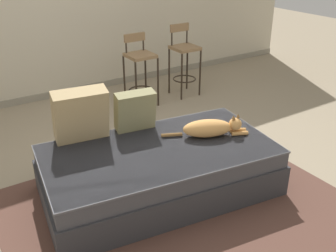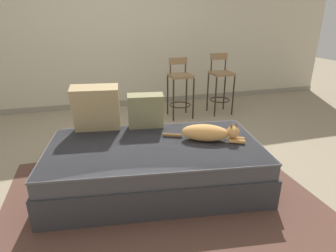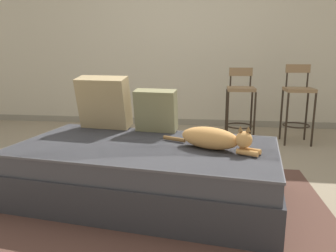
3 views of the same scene
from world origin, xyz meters
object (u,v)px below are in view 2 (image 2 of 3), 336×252
cat (209,133)px  bar_stool_near_window (180,85)px  throw_pillow_middle (146,111)px  bar_stool_by_doorway (221,81)px  throw_pillow_corner (96,108)px  couch (155,165)px

cat → bar_stool_near_window: size_ratio=0.78×
throw_pillow_middle → bar_stool_near_window: bar_stool_near_window is taller
cat → bar_stool_by_doorway: bearing=61.2°
throw_pillow_corner → bar_stool_near_window: bearing=45.5°
throw_pillow_corner → cat: bearing=-29.1°
throw_pillow_corner → throw_pillow_middle: bearing=-7.9°
throw_pillow_middle → cat: bearing=-44.0°
cat → bar_stool_near_window: bar_stool_near_window is taller
throw_pillow_middle → bar_stool_by_doorway: bar_stool_by_doorway is taller
cat → bar_stool_near_window: bearing=79.6°
couch → bar_stool_by_doorway: (1.48, 1.77, 0.31)m
bar_stool_by_doorway → cat: bearing=-118.8°
throw_pillow_middle → bar_stool_near_window: (0.81, 1.36, -0.09)m
throw_pillow_corner → cat: 1.09m
couch → cat: bearing=-6.1°
throw_pillow_middle → bar_stool_by_doorway: bearing=42.7°
cat → bar_stool_near_window: 1.85m
bar_stool_by_doorway → couch: bearing=-130.0°
couch → bar_stool_near_window: bearing=65.2°
throw_pillow_corner → bar_stool_near_window: 1.82m
throw_pillow_corner → bar_stool_by_doorway: bearing=33.7°
throw_pillow_middle → bar_stool_by_doorway: size_ratio=0.39×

